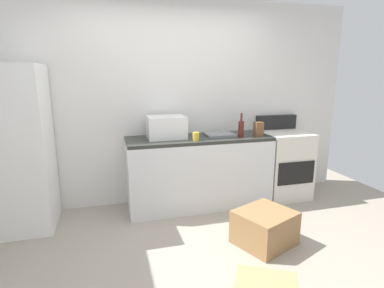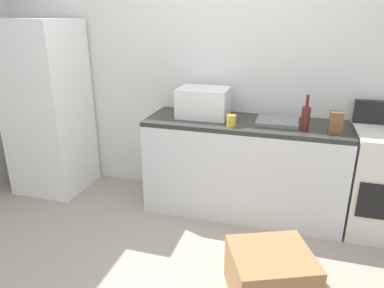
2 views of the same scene
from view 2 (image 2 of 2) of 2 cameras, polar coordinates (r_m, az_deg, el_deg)
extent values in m
plane|color=#9E9384|center=(2.70, -3.34, -21.88)|extent=(6.00, 6.00, 0.00)
cube|color=silver|center=(3.54, 4.84, 11.81)|extent=(5.00, 0.10, 2.60)
cube|color=silver|center=(3.40, 8.16, -4.00)|extent=(1.80, 0.60, 0.86)
cube|color=#2D302B|center=(3.24, 8.55, 3.28)|extent=(1.80, 0.60, 0.04)
cube|color=white|center=(4.01, -22.06, 5.32)|extent=(0.68, 0.66, 1.77)
cube|color=white|center=(3.32, 1.86, 6.67)|extent=(0.46, 0.34, 0.27)
cube|color=slate|center=(3.24, 13.52, 3.56)|extent=(0.36, 0.32, 0.03)
cylinder|color=#591E19|center=(3.07, 17.71, 3.89)|extent=(0.07, 0.07, 0.20)
cylinder|color=#591E19|center=(3.03, 18.01, 6.62)|extent=(0.03, 0.03, 0.10)
cylinder|color=gold|center=(3.06, 6.33, 3.74)|extent=(0.08, 0.08, 0.10)
cube|color=brown|center=(3.08, 22.07, 3.23)|extent=(0.10, 0.10, 0.18)
cube|color=olive|center=(2.58, 12.41, -19.70)|extent=(0.67, 0.64, 0.34)
camera|label=1|loc=(1.57, -89.81, -5.87)|focal=28.55mm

